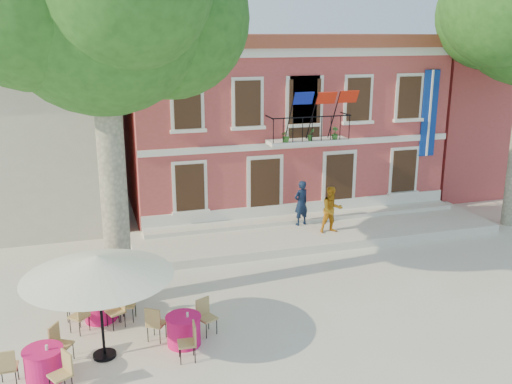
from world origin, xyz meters
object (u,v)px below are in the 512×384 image
object	(u,v)px
cafe_table_1	(184,329)
cafe_table_2	(44,363)
cafe_table_3	(103,303)
plane_tree_west	(101,8)
cafe_table_0	(100,305)
patio_umbrella	(98,267)
pedestrian_orange	(332,210)
pedestrian_navy	(301,203)

from	to	relation	value
cafe_table_1	cafe_table_2	xyz separation A→B (m)	(-3.27, -0.61, 0.00)
cafe_table_1	cafe_table_3	size ratio (longest dim) A/B	1.00
plane_tree_west	cafe_table_0	world-z (taller)	plane_tree_west
cafe_table_0	cafe_table_3	distance (m)	0.18
cafe_table_0	cafe_table_3	bearing A→B (deg)	64.11
plane_tree_west	cafe_table_2	xyz separation A→B (m)	(-1.93, -3.47, -7.73)
plane_tree_west	cafe_table_0	xyz separation A→B (m)	(-0.61, -0.95, -7.73)
patio_umbrella	pedestrian_orange	distance (m)	10.44
pedestrian_orange	cafe_table_1	size ratio (longest dim) A/B	0.95
cafe_table_0	cafe_table_2	bearing A→B (deg)	-117.54
patio_umbrella	plane_tree_west	bearing A→B (deg)	78.19
cafe_table_3	pedestrian_navy	bearing A→B (deg)	32.44
cafe_table_0	cafe_table_1	world-z (taller)	same
cafe_table_1	plane_tree_west	bearing A→B (deg)	115.15
patio_umbrella	cafe_table_3	size ratio (longest dim) A/B	1.89
pedestrian_orange	cafe_table_0	bearing A→B (deg)	-155.24
cafe_table_3	cafe_table_2	bearing A→B (deg)	-117.45
pedestrian_orange	cafe_table_3	distance (m)	9.34
pedestrian_navy	cafe_table_2	distance (m)	11.90
cafe_table_2	cafe_table_3	size ratio (longest dim) A/B	1.01
plane_tree_west	cafe_table_0	bearing A→B (deg)	-122.89
patio_umbrella	cafe_table_0	bearing A→B (deg)	90.39
patio_umbrella	cafe_table_1	size ratio (longest dim) A/B	1.88
plane_tree_west	patio_umbrella	world-z (taller)	plane_tree_west
pedestrian_orange	cafe_table_1	bearing A→B (deg)	-138.43
cafe_table_0	patio_umbrella	bearing A→B (deg)	-89.61
pedestrian_orange	cafe_table_0	size ratio (longest dim) A/B	0.97
cafe_table_1	cafe_table_2	bearing A→B (deg)	-169.52
patio_umbrella	cafe_table_0	size ratio (longest dim) A/B	1.93
pedestrian_orange	cafe_table_1	xyz separation A→B (m)	(-6.63, -5.84, -0.75)
pedestrian_orange	cafe_table_0	world-z (taller)	pedestrian_orange
pedestrian_navy	patio_umbrella	bearing A→B (deg)	23.29
plane_tree_west	pedestrian_navy	size ratio (longest dim) A/B	6.25
pedestrian_navy	pedestrian_orange	xyz separation A→B (m)	(0.78, -1.15, -0.00)
cafe_table_1	pedestrian_navy	bearing A→B (deg)	50.05
pedestrian_navy	pedestrian_orange	size ratio (longest dim) A/B	1.00
plane_tree_west	cafe_table_0	distance (m)	7.81
patio_umbrella	pedestrian_orange	world-z (taller)	patio_umbrella
cafe_table_0	cafe_table_1	bearing A→B (deg)	-44.39
plane_tree_west	pedestrian_orange	xyz separation A→B (m)	(7.98, 2.98, -6.98)
cafe_table_1	cafe_table_3	xyz separation A→B (m)	(-1.88, 2.07, 0.00)
cafe_table_0	cafe_table_2	xyz separation A→B (m)	(-1.31, -2.52, 0.00)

